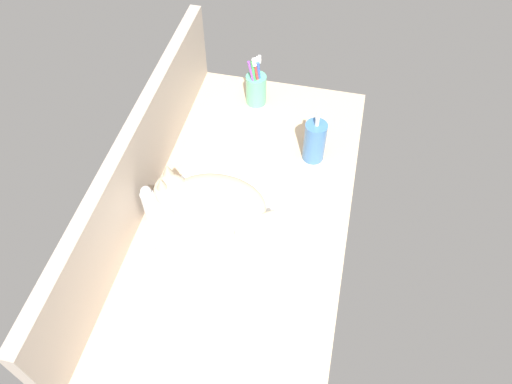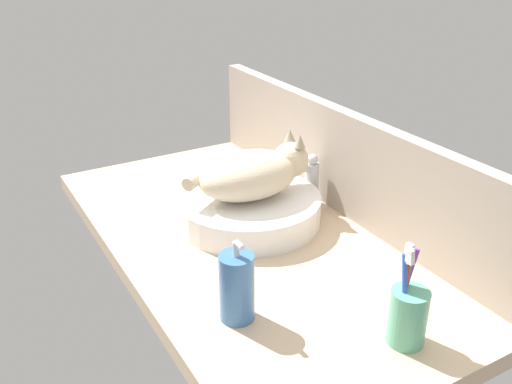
{
  "view_description": "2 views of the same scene",
  "coord_description": "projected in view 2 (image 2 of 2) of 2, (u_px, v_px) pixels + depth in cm",
  "views": [
    {
      "loc": [
        -77.66,
        -21.68,
        111.7
      ],
      "look_at": [
        2.2,
        -3.9,
        8.1
      ],
      "focal_mm": 35.0,
      "sensor_mm": 36.0,
      "label": 1
    },
    {
      "loc": [
        100.96,
        -56.17,
        66.23
      ],
      "look_at": [
        1.96,
        1.34,
        11.85
      ],
      "focal_mm": 40.0,
      "sensor_mm": 36.0,
      "label": 2
    }
  ],
  "objects": [
    {
      "name": "backsplash_panel",
      "position": [
        345.0,
        162.0,
        1.4
      ],
      "size": [
        114.59,
        3.6,
        25.64
      ],
      "primitive_type": "cube",
      "color": "#AD9E8E",
      "rests_on": "ground_plane"
    },
    {
      "name": "sink_basin",
      "position": [
        248.0,
        208.0,
        1.38
      ],
      "size": [
        35.18,
        35.18,
        6.65
      ],
      "primitive_type": "cylinder",
      "color": "white",
      "rests_on": "ground_plane"
    },
    {
      "name": "toothbrush_cup",
      "position": [
        407.0,
        314.0,
        0.97
      ],
      "size": [
        6.66,
        6.66,
        18.7
      ],
      "color": "#5BB28E",
      "rests_on": "ground_plane"
    },
    {
      "name": "cat",
      "position": [
        253.0,
        173.0,
        1.35
      ],
      "size": [
        17.33,
        32.31,
        14.0
      ],
      "color": "beige",
      "rests_on": "sink_basin"
    },
    {
      "name": "faucet",
      "position": [
        308.0,
        178.0,
        1.45
      ],
      "size": [
        3.6,
        11.81,
        13.6
      ],
      "color": "silver",
      "rests_on": "ground_plane"
    },
    {
      "name": "soap_dispenser",
      "position": [
        237.0,
        287.0,
        1.03
      ],
      "size": [
        6.48,
        6.48,
        16.58
      ],
      "color": "#3F72B2",
      "rests_on": "ground_plane"
    },
    {
      "name": "ground_plane",
      "position": [
        247.0,
        243.0,
        1.34
      ],
      "size": [
        114.59,
        59.02,
        4.0
      ],
      "primitive_type": "cube",
      "color": "#D1B28E"
    }
  ]
}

